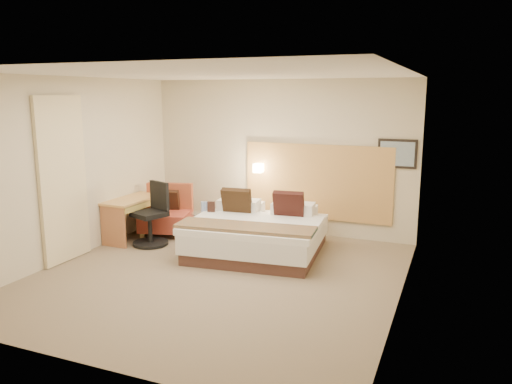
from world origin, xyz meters
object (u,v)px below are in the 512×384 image
at_px(side_table, 206,227).
at_px(desk_chair, 152,219).
at_px(lounge_chair, 167,215).
at_px(desk, 134,207).
at_px(bed, 258,233).

distance_m(side_table, desk_chair, 0.88).
bearing_deg(side_table, desk_chair, -155.42).
relative_size(lounge_chair, desk, 0.87).
distance_m(bed, lounge_chair, 1.93).
height_order(bed, side_table, bed).
bearing_deg(side_table, bed, -5.79).
relative_size(bed, side_table, 3.64).
xyz_separation_m(lounge_chair, desk_chair, (0.13, -0.64, 0.08)).
distance_m(lounge_chair, side_table, 0.97).
relative_size(desk, desk_chair, 1.12).
bearing_deg(desk_chair, desk, 160.72).
bearing_deg(desk, bed, 2.51).
xyz_separation_m(bed, desk, (-2.24, -0.10, 0.24)).
xyz_separation_m(bed, side_table, (-0.97, 0.10, -0.02)).
bearing_deg(side_table, desk, -171.22).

